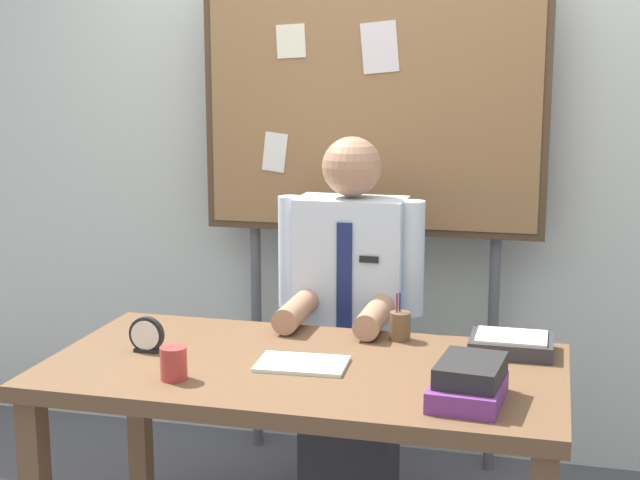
% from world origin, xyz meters
% --- Properties ---
extents(back_wall, '(6.40, 0.08, 2.70)m').
position_xyz_m(back_wall, '(0.00, 1.22, 1.35)').
color(back_wall, silver).
rests_on(back_wall, ground_plane).
extents(desk, '(1.58, 0.82, 0.76)m').
position_xyz_m(desk, '(0.00, 0.00, 0.67)').
color(desk, brown).
rests_on(desk, ground_plane).
extents(person, '(0.55, 0.56, 1.40)m').
position_xyz_m(person, '(0.00, 0.65, 0.66)').
color(person, '#2D2D33').
rests_on(person, ground_plane).
extents(bulletin_board, '(1.39, 0.09, 2.02)m').
position_xyz_m(bulletin_board, '(-0.00, 1.02, 1.47)').
color(bulletin_board, '#4C3823').
rests_on(bulletin_board, ground_plane).
extents(book_stack, '(0.21, 0.28, 0.12)m').
position_xyz_m(book_stack, '(0.52, -0.19, 0.81)').
color(book_stack, '#72337F').
rests_on(book_stack, desk).
extents(open_notebook, '(0.28, 0.20, 0.01)m').
position_xyz_m(open_notebook, '(0.00, -0.02, 0.76)').
color(open_notebook, silver).
rests_on(open_notebook, desk).
extents(desk_clock, '(0.12, 0.04, 0.12)m').
position_xyz_m(desk_clock, '(-0.52, -0.01, 0.81)').
color(desk_clock, black).
rests_on(desk_clock, desk).
extents(coffee_mug, '(0.08, 0.08, 0.10)m').
position_xyz_m(coffee_mug, '(-0.33, -0.23, 0.81)').
color(coffee_mug, '#B23833').
rests_on(coffee_mug, desk).
extents(pen_holder, '(0.07, 0.07, 0.16)m').
position_xyz_m(pen_holder, '(0.24, 0.32, 0.81)').
color(pen_holder, brown).
rests_on(pen_holder, desk).
extents(paper_tray, '(0.26, 0.20, 0.06)m').
position_xyz_m(paper_tray, '(0.61, 0.27, 0.79)').
color(paper_tray, '#333338').
rests_on(paper_tray, desk).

